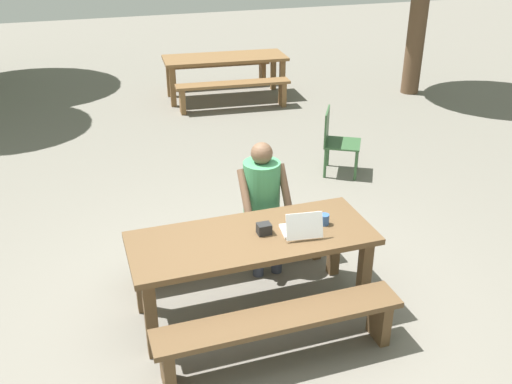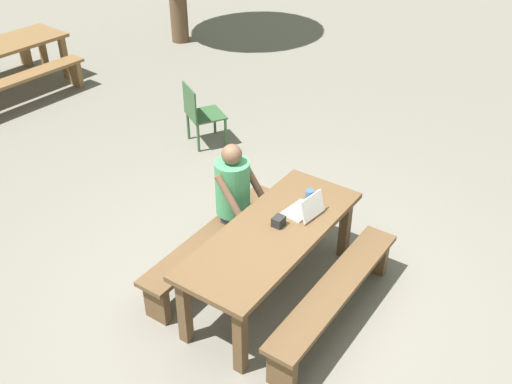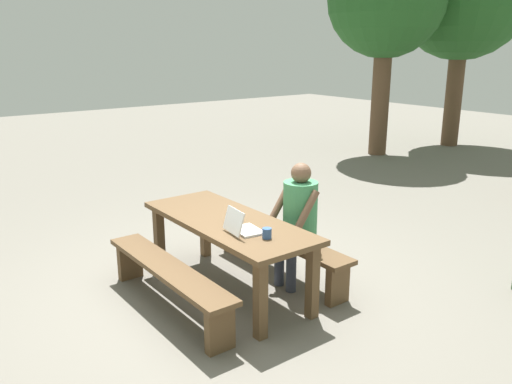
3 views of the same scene
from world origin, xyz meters
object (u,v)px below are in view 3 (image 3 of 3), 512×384
coffee_mug (267,233)px  person_seated (298,215)px  picnic_table_front (228,230)px  tree_rear (387,0)px  small_pouch (233,218)px  laptop (242,227)px

coffee_mug → person_seated: size_ratio=0.07×
picnic_table_front → coffee_mug: 0.64m
picnic_table_front → tree_rear: tree_rear is taller
small_pouch → tree_rear: (-3.59, 6.32, 2.40)m
small_pouch → tree_rear: bearing=119.6°
small_pouch → tree_rear: 7.66m
picnic_table_front → tree_rear: (-3.49, 6.32, 2.56)m
small_pouch → tree_rear: tree_rear is taller
picnic_table_front → person_seated: (0.30, 0.62, 0.10)m
person_seated → picnic_table_front: bearing=-116.0°
picnic_table_front → coffee_mug: coffee_mug is taller
picnic_table_front → person_seated: 0.69m
picnic_table_front → coffee_mug: (0.62, -0.01, 0.15)m
picnic_table_front → tree_rear: bearing=118.9°
picnic_table_front → small_pouch: bearing=-1.6°
laptop → coffee_mug: (0.24, 0.09, -0.01)m
small_pouch → coffee_mug: size_ratio=1.22×
person_seated → tree_rear: size_ratio=0.28×
person_seated → tree_rear: bearing=123.6°
laptop → picnic_table_front: bearing=-8.3°
picnic_table_front → small_pouch: small_pouch is taller
small_pouch → person_seated: bearing=72.1°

